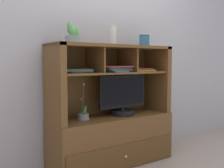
# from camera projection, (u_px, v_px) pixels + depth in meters

# --- Properties ---
(floor_plane) EXTENTS (6.00, 6.00, 0.02)m
(floor_plane) POSITION_uv_depth(u_px,v_px,m) (112.00, 164.00, 2.85)
(floor_plane) COLOR #A99588
(floor_plane) RESTS_ON ground
(back_wall) EXTENTS (6.00, 0.02, 2.80)m
(back_wall) POSITION_uv_depth(u_px,v_px,m) (99.00, 31.00, 2.94)
(back_wall) COLOR #B2AFB6
(back_wall) RESTS_ON ground
(media_console) EXTENTS (1.32, 0.47, 1.24)m
(media_console) POSITION_uv_depth(u_px,v_px,m) (112.00, 126.00, 2.82)
(media_console) COLOR brown
(media_console) RESTS_ON ground
(tv_monitor) EXTENTS (0.58, 0.25, 0.42)m
(tv_monitor) POSITION_uv_depth(u_px,v_px,m) (123.00, 99.00, 2.85)
(tv_monitor) COLOR black
(tv_monitor) RESTS_ON media_console
(potted_orchid) EXTENTS (0.13, 0.13, 0.36)m
(potted_orchid) POSITION_uv_depth(u_px,v_px,m) (83.00, 116.00, 2.64)
(potted_orchid) COLOR gray
(potted_orchid) RESTS_ON media_console
(magazine_stack_left) EXTENTS (0.34, 0.29, 0.06)m
(magazine_stack_left) POSITION_uv_depth(u_px,v_px,m) (114.00, 69.00, 2.72)
(magazine_stack_left) COLOR #384346
(magazine_stack_left) RESTS_ON media_console
(magazine_stack_centre) EXTENTS (0.34, 0.27, 0.03)m
(magazine_stack_centre) POSITION_uv_depth(u_px,v_px,m) (139.00, 70.00, 2.98)
(magazine_stack_centre) COLOR gold
(magazine_stack_centre) RESTS_ON media_console
(magazine_stack_right) EXTENTS (0.33, 0.24, 0.04)m
(magazine_stack_right) POSITION_uv_depth(u_px,v_px,m) (75.00, 71.00, 2.56)
(magazine_stack_right) COLOR #263444
(magazine_stack_right) RESTS_ON media_console
(potted_succulent) EXTENTS (0.17, 0.17, 0.20)m
(potted_succulent) POSITION_uv_depth(u_px,v_px,m) (73.00, 36.00, 2.51)
(potted_succulent) COLOR #8A979D
(potted_succulent) RESTS_ON media_console
(ceramic_vase) EXTENTS (0.12, 0.12, 0.13)m
(ceramic_vase) POSITION_uv_depth(u_px,v_px,m) (144.00, 41.00, 2.98)
(ceramic_vase) COLOR #30668C
(ceramic_vase) RESTS_ON media_console
(accent_vase) EXTENTS (0.07, 0.07, 0.19)m
(accent_vase) POSITION_uv_depth(u_px,v_px,m) (113.00, 36.00, 2.72)
(accent_vase) COLOR silver
(accent_vase) RESTS_ON media_console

